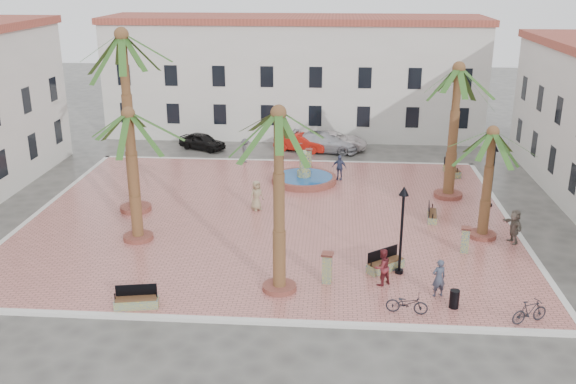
# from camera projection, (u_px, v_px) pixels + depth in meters

# --- Properties ---
(ground) EXTENTS (120.00, 120.00, 0.00)m
(ground) POSITION_uv_depth(u_px,v_px,m) (270.00, 219.00, 35.27)
(ground) COLOR #56544F
(ground) RESTS_ON ground
(plaza) EXTENTS (26.00, 22.00, 0.15)m
(plaza) POSITION_uv_depth(u_px,v_px,m) (270.00, 218.00, 35.25)
(plaza) COLOR #C46F67
(plaza) RESTS_ON ground
(kerb_n) EXTENTS (26.30, 0.30, 0.16)m
(kerb_n) POSITION_uv_depth(u_px,v_px,m) (286.00, 161.00, 45.61)
(kerb_n) COLOR silver
(kerb_n) RESTS_ON ground
(kerb_s) EXTENTS (26.30, 0.30, 0.16)m
(kerb_s) POSITION_uv_depth(u_px,v_px,m) (241.00, 321.00, 24.89)
(kerb_s) COLOR silver
(kerb_s) RESTS_ON ground
(kerb_e) EXTENTS (0.30, 22.30, 0.16)m
(kerb_e) POSITION_uv_depth(u_px,v_px,m) (511.00, 224.00, 34.32)
(kerb_e) COLOR silver
(kerb_e) RESTS_ON ground
(kerb_w) EXTENTS (0.30, 22.30, 0.16)m
(kerb_w) POSITION_uv_depth(u_px,v_px,m) (41.00, 211.00, 36.17)
(kerb_w) COLOR silver
(kerb_w) RESTS_ON ground
(building_north) EXTENTS (30.40, 7.40, 9.50)m
(building_north) POSITION_uv_depth(u_px,v_px,m) (294.00, 76.00, 52.54)
(building_north) COLOR silver
(building_north) RESTS_ON ground
(fountain) EXTENTS (4.13, 4.13, 2.13)m
(fountain) POSITION_uv_depth(u_px,v_px,m) (304.00, 178.00, 40.81)
(fountain) COLOR brown
(fountain) RESTS_ON plaza
(palm_nw) EXTENTS (5.64, 5.64, 10.06)m
(palm_nw) POSITION_uv_depth(u_px,v_px,m) (123.00, 54.00, 33.30)
(palm_nw) COLOR brown
(palm_nw) RESTS_ON plaza
(palm_sw) EXTENTS (4.85, 4.85, 6.75)m
(palm_sw) POSITION_uv_depth(u_px,v_px,m) (129.00, 130.00, 30.43)
(palm_sw) COLOR brown
(palm_sw) RESTS_ON plaza
(palm_s) EXTENTS (4.69, 4.69, 7.93)m
(palm_s) POSITION_uv_depth(u_px,v_px,m) (279.00, 133.00, 24.96)
(palm_s) COLOR brown
(palm_s) RESTS_ON plaza
(palm_e) EXTENTS (4.58, 4.58, 5.78)m
(palm_e) POSITION_uv_depth(u_px,v_px,m) (491.00, 146.00, 31.00)
(palm_e) COLOR brown
(palm_e) RESTS_ON plaza
(palm_ne) EXTENTS (5.45, 5.45, 8.01)m
(palm_ne) POSITION_uv_depth(u_px,v_px,m) (458.00, 84.00, 36.09)
(palm_ne) COLOR brown
(palm_ne) RESTS_ON plaza
(bench_s) EXTENTS (1.81, 0.84, 0.92)m
(bench_s) POSITION_uv_depth(u_px,v_px,m) (136.00, 302.00, 25.67)
(bench_s) COLOR #79835B
(bench_s) RESTS_ON plaza
(bench_se) EXTENTS (1.79, 1.59, 0.97)m
(bench_se) POSITION_uv_depth(u_px,v_px,m) (385.00, 264.00, 28.87)
(bench_se) COLOR #79835B
(bench_se) RESTS_ON plaza
(bench_e) EXTENTS (0.68, 1.64, 0.84)m
(bench_e) POSITION_uv_depth(u_px,v_px,m) (432.00, 215.00, 34.71)
(bench_e) COLOR #79835B
(bench_e) RESTS_ON plaza
(bench_ne) EXTENTS (0.94, 1.95, 0.99)m
(bench_ne) POSITION_uv_depth(u_px,v_px,m) (452.00, 170.00, 42.35)
(bench_ne) COLOR #79835B
(bench_ne) RESTS_ON plaza
(lamppost_s) EXTENTS (0.45, 0.45, 4.10)m
(lamppost_s) POSITION_uv_depth(u_px,v_px,m) (402.00, 215.00, 27.76)
(lamppost_s) COLOR black
(lamppost_s) RESTS_ON plaza
(lamppost_e) EXTENTS (0.39, 0.39, 3.62)m
(lamppost_e) POSITION_uv_depth(u_px,v_px,m) (494.00, 165.00, 35.98)
(lamppost_e) COLOR black
(lamppost_e) RESTS_ON plaza
(bollard_se) EXTENTS (0.56, 0.56, 1.39)m
(bollard_se) POSITION_uv_depth(u_px,v_px,m) (327.00, 267.00, 27.58)
(bollard_se) COLOR #79835B
(bollard_se) RESTS_ON plaza
(bollard_n) EXTENTS (0.52, 0.52, 1.28)m
(bollard_n) POSITION_uv_depth(u_px,v_px,m) (309.00, 158.00, 43.88)
(bollard_n) COLOR #79835B
(bollard_n) RESTS_ON plaza
(bollard_e) EXTENTS (0.54, 0.54, 1.28)m
(bollard_e) POSITION_uv_depth(u_px,v_px,m) (465.00, 239.00, 30.57)
(bollard_e) COLOR #79835B
(bollard_e) RESTS_ON plaza
(litter_bin) EXTENTS (0.39, 0.39, 0.76)m
(litter_bin) POSITION_uv_depth(u_px,v_px,m) (454.00, 299.00, 25.61)
(litter_bin) COLOR black
(litter_bin) RESTS_ON plaza
(cyclist_a) EXTENTS (0.70, 0.57, 1.65)m
(cyclist_a) POSITION_uv_depth(u_px,v_px,m) (439.00, 278.00, 26.38)
(cyclist_a) COLOR #373E50
(cyclist_a) RESTS_ON plaza
(bicycle_a) EXTENTS (1.70, 0.78, 0.86)m
(bicycle_a) POSITION_uv_depth(u_px,v_px,m) (407.00, 303.00, 25.18)
(bicycle_a) COLOR black
(bicycle_a) RESTS_ON plaza
(cyclist_b) EXTENTS (1.02, 0.98, 1.65)m
(cyclist_b) POSITION_uv_depth(u_px,v_px,m) (382.00, 267.00, 27.35)
(cyclist_b) COLOR maroon
(cyclist_b) RESTS_ON plaza
(bicycle_b) EXTENTS (1.62, 1.05, 0.95)m
(bicycle_b) POSITION_uv_depth(u_px,v_px,m) (530.00, 312.00, 24.49)
(bicycle_b) COLOR black
(bicycle_b) RESTS_ON plaza
(pedestrian_fountain_a) EXTENTS (0.98, 0.97, 1.71)m
(pedestrian_fountain_a) POSITION_uv_depth(u_px,v_px,m) (256.00, 195.00, 35.94)
(pedestrian_fountain_a) COLOR #998563
(pedestrian_fountain_a) RESTS_ON plaza
(pedestrian_fountain_b) EXTENTS (1.02, 0.68, 1.62)m
(pedestrian_fountain_b) POSITION_uv_depth(u_px,v_px,m) (339.00, 167.00, 41.19)
(pedestrian_fountain_b) COLOR #394062
(pedestrian_fountain_b) RESTS_ON plaza
(pedestrian_north) EXTENTS (1.01, 1.25, 1.68)m
(pedestrian_north) POSITION_uv_depth(u_px,v_px,m) (245.00, 150.00, 44.94)
(pedestrian_north) COLOR #46454B
(pedestrian_north) RESTS_ON plaza
(pedestrian_east) EXTENTS (0.91, 1.68, 1.73)m
(pedestrian_east) POSITION_uv_depth(u_px,v_px,m) (514.00, 226.00, 31.59)
(pedestrian_east) COLOR #6C6155
(pedestrian_east) RESTS_ON plaza
(car_black) EXTENTS (3.99, 2.91, 1.26)m
(car_black) POSITION_uv_depth(u_px,v_px,m) (202.00, 141.00, 48.76)
(car_black) COLOR black
(car_black) RESTS_ON ground
(car_red) EXTENTS (4.23, 2.43, 1.32)m
(car_red) POSITION_uv_depth(u_px,v_px,m) (301.00, 142.00, 48.32)
(car_red) COLOR #B71A10
(car_red) RESTS_ON ground
(car_silver) EXTENTS (5.36, 2.98, 1.47)m
(car_silver) POSITION_uv_depth(u_px,v_px,m) (324.00, 142.00, 48.13)
(car_silver) COLOR silver
(car_silver) RESTS_ON ground
(car_white) EXTENTS (5.05, 2.35, 1.40)m
(car_white) POSITION_uv_depth(u_px,v_px,m) (334.00, 141.00, 48.59)
(car_white) COLOR silver
(car_white) RESTS_ON ground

